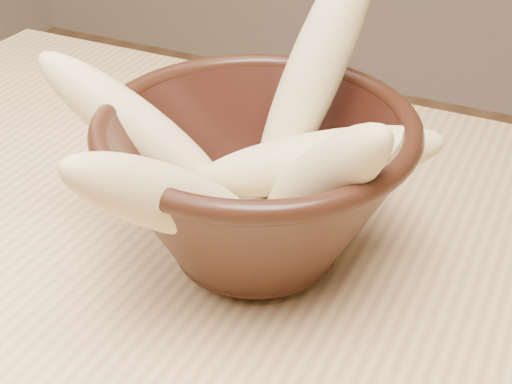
% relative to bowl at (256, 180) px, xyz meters
% --- Properties ---
extents(bowl, '(0.23, 0.23, 0.13)m').
position_rel_bowl_xyz_m(bowl, '(0.00, 0.00, 0.00)').
color(bowl, black).
rests_on(bowl, table).
extents(milk_puddle, '(0.13, 0.13, 0.02)m').
position_rel_bowl_xyz_m(milk_puddle, '(-0.00, 0.00, -0.03)').
color(milk_puddle, beige).
rests_on(milk_puddle, bowl).
extents(banana_upright, '(0.09, 0.15, 0.21)m').
position_rel_bowl_xyz_m(banana_upright, '(0.02, 0.06, 0.07)').
color(banana_upright, tan).
rests_on(banana_upright, bowl).
extents(banana_left, '(0.17, 0.08, 0.14)m').
position_rel_bowl_xyz_m(banana_left, '(-0.09, -0.01, 0.03)').
color(banana_left, tan).
rests_on(banana_left, bowl).
extents(banana_right, '(0.14, 0.10, 0.15)m').
position_rel_bowl_xyz_m(banana_right, '(0.06, -0.03, 0.03)').
color(banana_right, tan).
rests_on(banana_right, bowl).
extents(banana_across, '(0.19, 0.10, 0.09)m').
position_rel_bowl_xyz_m(banana_across, '(0.04, 0.01, 0.02)').
color(banana_across, tan).
rests_on(banana_across, bowl).
extents(banana_front, '(0.10, 0.17, 0.15)m').
position_rel_bowl_xyz_m(banana_front, '(-0.02, -0.09, 0.03)').
color(banana_front, tan).
rests_on(banana_front, bowl).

